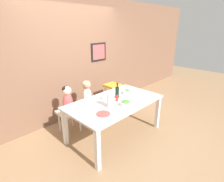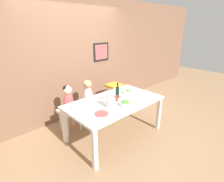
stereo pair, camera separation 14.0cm
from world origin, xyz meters
name	(u,v)px [view 2 (the right image)]	position (x,y,z in m)	size (l,w,h in m)	color
ground_plane	(115,135)	(0.00, 0.00, 0.00)	(14.00, 14.00, 0.00)	#9E7A56
wall_back	(75,59)	(0.00, 1.30, 1.35)	(10.00, 0.09, 2.70)	brown
dining_table	(115,105)	(0.00, 0.00, 0.66)	(1.79, 1.01, 0.74)	silver
chair_far_left	(70,113)	(-0.56, 0.73, 0.40)	(0.41, 0.40, 0.48)	silver
chair_far_center	(89,106)	(-0.08, 0.73, 0.40)	(0.41, 0.40, 0.48)	silver
chair_right_highchair	(114,91)	(0.69, 0.73, 0.57)	(0.35, 0.34, 0.74)	silver
person_child_left	(68,96)	(-0.56, 0.74, 0.78)	(0.20, 0.18, 0.52)	#C64C4C
person_child_center	(88,90)	(-0.08, 0.74, 0.78)	(0.20, 0.18, 0.52)	beige
wine_bottle	(117,92)	(0.15, 0.08, 0.86)	(0.07, 0.07, 0.31)	black
paper_towel_roll	(110,100)	(-0.24, -0.12, 0.87)	(0.12, 0.12, 0.25)	white
wine_glass_near	(124,93)	(0.22, -0.03, 0.86)	(0.07, 0.07, 0.17)	white
wine_glass_far	(106,94)	(-0.09, 0.14, 0.86)	(0.07, 0.07, 0.17)	white
salad_bowl_large	(125,103)	(-0.01, -0.28, 0.79)	(0.19, 0.19, 0.10)	silver
salad_bowl_small	(128,92)	(0.44, 0.08, 0.79)	(0.15, 0.15, 0.10)	silver
dinner_plate_front_left	(102,114)	(-0.51, -0.22, 0.75)	(0.23, 0.23, 0.01)	#D14C47
dinner_plate_back_left	(87,102)	(-0.42, 0.29, 0.75)	(0.23, 0.23, 0.01)	silver
dinner_plate_back_right	(126,90)	(0.59, 0.27, 0.75)	(0.23, 0.23, 0.01)	silver
condiment_bottle_hot_sauce	(117,98)	(0.03, -0.03, 0.81)	(0.04, 0.04, 0.14)	red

